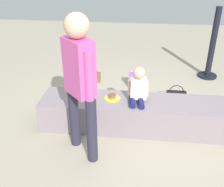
% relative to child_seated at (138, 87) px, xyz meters
% --- Properties ---
extents(ground_plane, '(12.00, 12.00, 0.00)m').
position_rel_child_seated_xyz_m(ground_plane, '(0.00, -0.00, -0.63)').
color(ground_plane, '#A99E89').
extents(concrete_ledge, '(2.63, 0.57, 0.42)m').
position_rel_child_seated_xyz_m(concrete_ledge, '(0.00, -0.00, -0.42)').
color(concrete_ledge, gray).
rests_on(concrete_ledge, ground_plane).
extents(child_seated, '(0.28, 0.32, 0.48)m').
position_rel_child_seated_xyz_m(child_seated, '(0.00, 0.00, 0.00)').
color(child_seated, navy).
rests_on(child_seated, concrete_ledge).
extents(adult_standing, '(0.39, 0.39, 1.70)m').
position_rel_child_seated_xyz_m(adult_standing, '(-0.62, -0.60, 0.39)').
color(adult_standing, '#272638').
rests_on(adult_standing, ground_plane).
extents(cake_plate, '(0.22, 0.22, 0.07)m').
position_rel_child_seated_xyz_m(cake_plate, '(-0.34, 0.03, -0.19)').
color(cake_plate, yellow).
rests_on(cake_plate, concrete_ledge).
extents(gift_bag, '(0.18, 0.09, 0.31)m').
position_rel_child_seated_xyz_m(gift_bag, '(-0.10, 1.26, -0.49)').
color(gift_bag, '#B259BF').
rests_on(gift_bag, ground_plane).
extents(railing_post, '(0.36, 0.36, 1.34)m').
position_rel_child_seated_xyz_m(railing_post, '(1.32, 1.86, -0.11)').
color(railing_post, black).
rests_on(railing_post, ground_plane).
extents(water_bottle_near_gift, '(0.07, 0.07, 0.23)m').
position_rel_child_seated_xyz_m(water_bottle_near_gift, '(-0.89, 1.01, -0.53)').
color(water_bottle_near_gift, silver).
rests_on(water_bottle_near_gift, ground_plane).
extents(water_bottle_far_side, '(0.07, 0.07, 0.19)m').
position_rel_child_seated_xyz_m(water_bottle_far_side, '(-1.08, 0.77, -0.54)').
color(water_bottle_far_side, silver).
rests_on(water_bottle_far_side, ground_plane).
extents(party_cup_red, '(0.07, 0.07, 0.11)m').
position_rel_child_seated_xyz_m(party_cup_red, '(-1.06, 0.94, -0.58)').
color(party_cup_red, red).
rests_on(party_cup_red, ground_plane).
extents(handbag_black_leather, '(0.31, 0.10, 0.34)m').
position_rel_child_seated_xyz_m(handbag_black_leather, '(0.60, 0.71, -0.51)').
color(handbag_black_leather, black).
rests_on(handbag_black_leather, ground_plane).
extents(handbag_brown_canvas, '(0.31, 0.11, 0.30)m').
position_rel_child_seated_xyz_m(handbag_brown_canvas, '(-0.88, 1.38, -0.53)').
color(handbag_brown_canvas, brown).
rests_on(handbag_brown_canvas, ground_plane).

